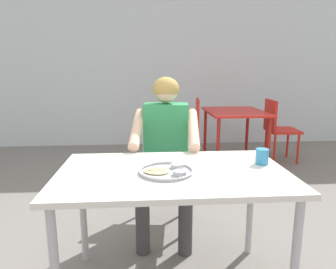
# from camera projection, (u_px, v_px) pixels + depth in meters

# --- Properties ---
(back_wall) EXTENTS (12.00, 0.12, 3.40)m
(back_wall) POSITION_uv_depth(u_px,v_px,m) (149.00, 44.00, 5.07)
(back_wall) COLOR silver
(back_wall) RESTS_ON ground
(table_foreground) EXTENTS (1.27, 0.77, 0.74)m
(table_foreground) POSITION_uv_depth(u_px,v_px,m) (173.00, 183.00, 1.71)
(table_foreground) COLOR silver
(table_foreground) RESTS_ON ground
(thali_tray) EXTENTS (0.30, 0.30, 0.03)m
(thali_tray) POSITION_uv_depth(u_px,v_px,m) (167.00, 171.00, 1.65)
(thali_tray) COLOR #B7BABF
(thali_tray) RESTS_ON table_foreground
(drinking_cup) EXTENTS (0.07, 0.07, 0.09)m
(drinking_cup) POSITION_uv_depth(u_px,v_px,m) (262.00, 156.00, 1.79)
(drinking_cup) COLOR #338CBF
(drinking_cup) RESTS_ON table_foreground
(chair_foreground) EXTENTS (0.48, 0.48, 0.81)m
(chair_foreground) POSITION_uv_depth(u_px,v_px,m) (166.00, 166.00, 2.61)
(chair_foreground) COLOR silver
(chair_foreground) RESTS_ON ground
(diner_foreground) EXTENTS (0.53, 0.58, 1.23)m
(diner_foreground) POSITION_uv_depth(u_px,v_px,m) (166.00, 144.00, 2.34)
(diner_foreground) COLOR #3C3C3C
(diner_foreground) RESTS_ON ground
(table_background_red) EXTENTS (0.77, 0.96, 0.73)m
(table_background_red) POSITION_uv_depth(u_px,v_px,m) (235.00, 117.00, 4.18)
(table_background_red) COLOR red
(table_background_red) RESTS_ON ground
(chair_red_left) EXTENTS (0.45, 0.46, 0.90)m
(chair_red_left) POSITION_uv_depth(u_px,v_px,m) (190.00, 126.00, 4.18)
(chair_red_left) COLOR red
(chair_red_left) RESTS_ON ground
(chair_red_right) EXTENTS (0.43, 0.45, 0.87)m
(chair_red_right) POSITION_uv_depth(u_px,v_px,m) (277.00, 126.00, 4.29)
(chair_red_right) COLOR red
(chair_red_right) RESTS_ON ground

